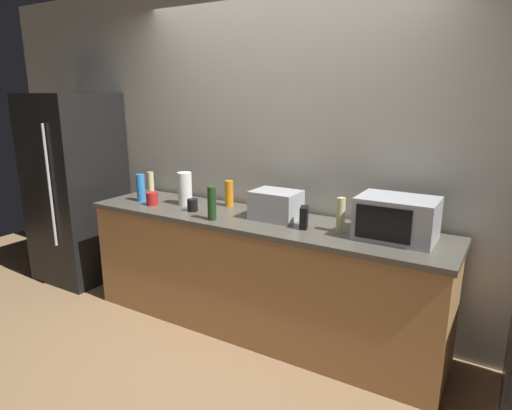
# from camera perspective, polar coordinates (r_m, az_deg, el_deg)

# --- Properties ---
(ground_plane) EXTENTS (8.00, 8.00, 0.00)m
(ground_plane) POSITION_cam_1_polar(r_m,az_deg,el_deg) (3.33, -3.75, -18.43)
(ground_plane) COLOR #93704C
(back_wall) EXTENTS (6.40, 0.10, 2.70)m
(back_wall) POSITION_cam_1_polar(r_m,az_deg,el_deg) (3.53, 3.47, 6.93)
(back_wall) COLOR beige
(back_wall) RESTS_ON ground_plane
(counter_run) EXTENTS (2.84, 0.64, 0.90)m
(counter_run) POSITION_cam_1_polar(r_m,az_deg,el_deg) (3.42, 0.00, -8.95)
(counter_run) COLOR #B27F4C
(counter_run) RESTS_ON ground_plane
(refrigerator) EXTENTS (0.72, 0.73, 1.80)m
(refrigerator) POSITION_cam_1_polar(r_m,az_deg,el_deg) (4.64, -22.23, 2.02)
(refrigerator) COLOR black
(refrigerator) RESTS_ON ground_plane
(microwave) EXTENTS (0.48, 0.35, 0.27)m
(microwave) POSITION_cam_1_polar(r_m,az_deg,el_deg) (2.91, 17.73, -1.65)
(microwave) COLOR #B7BABF
(microwave) RESTS_ON counter_run
(toaster_oven) EXTENTS (0.34, 0.26, 0.21)m
(toaster_oven) POSITION_cam_1_polar(r_m,az_deg,el_deg) (3.22, 2.60, 0.01)
(toaster_oven) COLOR #B7BABF
(toaster_oven) RESTS_ON counter_run
(paper_towel_roll) EXTENTS (0.12, 0.12, 0.27)m
(paper_towel_roll) POSITION_cam_1_polar(r_m,az_deg,el_deg) (3.68, -9.19, 2.11)
(paper_towel_roll) COLOR white
(paper_towel_roll) RESTS_ON counter_run
(cordless_phone) EXTENTS (0.08, 0.12, 0.15)m
(cordless_phone) POSITION_cam_1_polar(r_m,az_deg,el_deg) (3.03, 6.22, -1.61)
(cordless_phone) COLOR black
(cordless_phone) RESTS_ON counter_run
(bottle_hand_soap) EXTENTS (0.06, 0.06, 0.20)m
(bottle_hand_soap) POSITION_cam_1_polar(r_m,az_deg,el_deg) (4.15, -13.45, 2.79)
(bottle_hand_soap) COLOR beige
(bottle_hand_soap) RESTS_ON counter_run
(bottle_dish_soap) EXTENTS (0.07, 0.07, 0.21)m
(bottle_dish_soap) POSITION_cam_1_polar(r_m,az_deg,el_deg) (3.60, -3.51, 1.51)
(bottle_dish_soap) COLOR orange
(bottle_dish_soap) RESTS_ON counter_run
(bottle_spray_cleaner) EXTENTS (0.07, 0.07, 0.23)m
(bottle_spray_cleaner) POSITION_cam_1_polar(r_m,az_deg,el_deg) (3.89, -14.68, 2.18)
(bottle_spray_cleaner) COLOR #338CE5
(bottle_spray_cleaner) RESTS_ON counter_run
(bottle_vinegar) EXTENTS (0.06, 0.06, 0.24)m
(bottle_vinegar) POSITION_cam_1_polar(r_m,az_deg,el_deg) (2.96, 10.89, -1.29)
(bottle_vinegar) COLOR beige
(bottle_vinegar) RESTS_ON counter_run
(bottle_wine) EXTENTS (0.06, 0.06, 0.25)m
(bottle_wine) POSITION_cam_1_polar(r_m,az_deg,el_deg) (3.21, -5.73, 0.21)
(bottle_wine) COLOR #1E3F19
(bottle_wine) RESTS_ON counter_run
(mug_red) EXTENTS (0.09, 0.09, 0.11)m
(mug_red) POSITION_cam_1_polar(r_m,az_deg,el_deg) (3.74, -13.29, 0.80)
(mug_red) COLOR red
(mug_red) RESTS_ON counter_run
(mug_black) EXTENTS (0.08, 0.08, 0.10)m
(mug_black) POSITION_cam_1_polar(r_m,az_deg,el_deg) (3.48, -8.21, -0.01)
(mug_black) COLOR black
(mug_black) RESTS_ON counter_run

